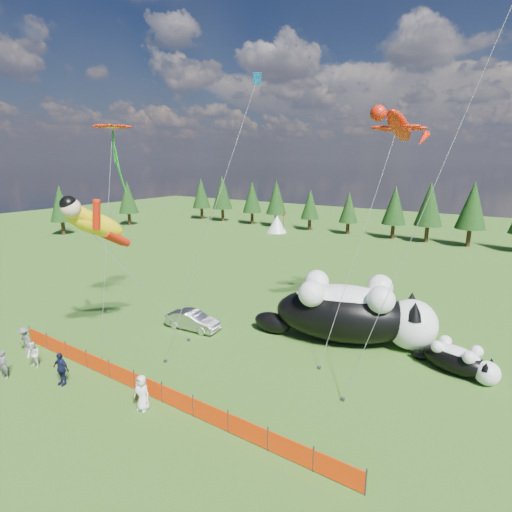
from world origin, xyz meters
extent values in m
plane|color=#12390A|center=(0.00, 0.00, 0.00)|extent=(160.00, 160.00, 0.00)
cylinder|color=#262626|center=(-11.00, -3.00, 0.55)|extent=(0.06, 0.06, 1.10)
cylinder|color=#262626|center=(-9.00, -3.00, 0.55)|extent=(0.06, 0.06, 1.10)
cylinder|color=#262626|center=(-7.00, -3.00, 0.55)|extent=(0.06, 0.06, 1.10)
cylinder|color=#262626|center=(-5.00, -3.00, 0.55)|extent=(0.06, 0.06, 1.10)
cylinder|color=#262626|center=(-3.00, -3.00, 0.55)|extent=(0.06, 0.06, 1.10)
cylinder|color=#262626|center=(-1.00, -3.00, 0.55)|extent=(0.06, 0.06, 1.10)
cylinder|color=#262626|center=(1.00, -3.00, 0.55)|extent=(0.06, 0.06, 1.10)
cylinder|color=#262626|center=(3.00, -3.00, 0.55)|extent=(0.06, 0.06, 1.10)
cylinder|color=#262626|center=(5.00, -3.00, 0.55)|extent=(0.06, 0.06, 1.10)
cylinder|color=#262626|center=(7.00, -3.00, 0.55)|extent=(0.06, 0.06, 1.10)
cylinder|color=#262626|center=(9.00, -3.00, 0.55)|extent=(0.06, 0.06, 1.10)
cylinder|color=#262626|center=(11.00, -3.00, 0.55)|extent=(0.06, 0.06, 1.10)
cube|color=#FC3705|center=(-10.00, -3.00, 0.50)|extent=(2.00, 0.04, 0.90)
cube|color=#FC3705|center=(-8.00, -3.00, 0.50)|extent=(2.00, 0.04, 0.90)
cube|color=#FC3705|center=(-6.00, -3.00, 0.50)|extent=(2.00, 0.04, 0.90)
cube|color=#FC3705|center=(-4.00, -3.00, 0.50)|extent=(2.00, 0.04, 0.90)
cube|color=#FC3705|center=(-2.00, -3.00, 0.50)|extent=(2.00, 0.04, 0.90)
cube|color=#FC3705|center=(0.00, -3.00, 0.50)|extent=(2.00, 0.04, 0.90)
cube|color=#FC3705|center=(2.00, -3.00, 0.50)|extent=(2.00, 0.04, 0.90)
cube|color=#FC3705|center=(4.00, -3.00, 0.50)|extent=(2.00, 0.04, 0.90)
cube|color=#FC3705|center=(6.00, -3.00, 0.50)|extent=(2.00, 0.04, 0.90)
cube|color=#FC3705|center=(8.00, -3.00, 0.50)|extent=(2.00, 0.04, 0.90)
cube|color=#FC3705|center=(10.00, -3.00, 0.50)|extent=(2.00, 0.04, 0.90)
ellipsoid|color=black|center=(5.68, 8.33, 1.75)|extent=(9.60, 6.58, 3.51)
ellipsoid|color=white|center=(5.68, 8.33, 2.63)|extent=(7.20, 4.81, 2.14)
sphere|color=white|center=(9.58, 9.58, 1.56)|extent=(3.12, 3.12, 3.12)
sphere|color=#E05783|center=(10.84, 9.99, 1.56)|extent=(0.44, 0.44, 0.44)
ellipsoid|color=black|center=(1.23, 6.90, 0.68)|extent=(3.01, 2.13, 1.36)
cone|color=black|center=(9.87, 8.69, 2.81)|extent=(1.09, 1.09, 1.09)
cone|color=black|center=(9.29, 10.47, 2.81)|extent=(1.09, 1.09, 1.09)
sphere|color=white|center=(7.34, 10.19, 3.41)|extent=(1.64, 1.64, 1.64)
sphere|color=white|center=(8.11, 7.78, 3.41)|extent=(1.64, 1.64, 1.64)
sphere|color=white|center=(3.44, 8.94, 3.41)|extent=(1.64, 1.64, 1.64)
sphere|color=white|center=(4.22, 6.53, 3.41)|extent=(1.64, 1.64, 1.64)
ellipsoid|color=black|center=(12.31, 7.89, 0.71)|extent=(3.88, 2.53, 1.43)
ellipsoid|color=white|center=(12.31, 7.89, 1.07)|extent=(2.91, 1.84, 0.87)
sphere|color=white|center=(13.92, 7.46, 0.63)|extent=(1.27, 1.27, 1.27)
sphere|color=#E05783|center=(14.45, 7.33, 0.63)|extent=(0.18, 0.18, 0.18)
ellipsoid|color=black|center=(10.47, 8.38, 0.28)|extent=(1.22, 0.82, 0.56)
cone|color=black|center=(13.83, 7.10, 1.14)|extent=(0.44, 0.44, 0.44)
cone|color=black|center=(14.02, 7.83, 1.14)|extent=(0.44, 0.44, 0.44)
sphere|color=white|center=(13.29, 8.17, 1.39)|extent=(0.67, 0.67, 0.67)
sphere|color=white|center=(13.02, 7.17, 1.39)|extent=(0.67, 0.67, 0.67)
sphere|color=white|center=(11.68, 8.59, 1.39)|extent=(0.67, 0.67, 0.67)
sphere|color=white|center=(11.41, 7.60, 1.39)|extent=(0.67, 0.67, 0.67)
imported|color=#AFB0B4|center=(-3.60, 4.26, 0.64)|extent=(4.00, 1.76, 1.28)
imported|color=#5D5D62|center=(-7.66, -6.13, 0.80)|extent=(0.66, 0.51, 1.59)
imported|color=white|center=(-7.45, -4.65, 0.77)|extent=(0.81, 0.55, 1.55)
imported|color=#141837|center=(-4.54, -4.75, 0.89)|extent=(1.11, 0.70, 1.77)
imported|color=#5D5D62|center=(-9.62, -4.00, 0.84)|extent=(1.09, 0.57, 1.68)
imported|color=white|center=(0.66, -3.91, 0.87)|extent=(0.92, 0.66, 1.75)
cylinder|color=#595959|center=(-4.71, 1.15, 3.93)|extent=(0.03, 0.03, 9.22)
cube|color=#262626|center=(-2.58, 2.69, 0.08)|extent=(0.15, 0.15, 0.16)
cylinder|color=#595959|center=(6.68, 7.82, 6.79)|extent=(0.03, 0.03, 15.30)
cube|color=#262626|center=(5.99, 4.09, 0.08)|extent=(0.15, 0.15, 0.16)
cylinder|color=#595959|center=(-6.59, 0.14, 6.82)|extent=(0.03, 0.03, 14.43)
cube|color=#262626|center=(-5.02, -2.12, 0.08)|extent=(0.15, 0.15, 0.16)
cube|color=#178020|center=(-8.17, 2.41, 11.26)|extent=(0.18, 0.18, 3.92)
cylinder|color=#595959|center=(-1.16, 3.77, 8.25)|extent=(0.03, 0.03, 18.03)
cube|color=#262626|center=(-1.77, -0.14, 0.08)|extent=(0.15, 0.15, 0.16)
cylinder|color=#595959|center=(10.71, 5.08, 9.86)|extent=(0.03, 0.03, 21.01)
cube|color=#262626|center=(8.24, 1.93, 0.08)|extent=(0.15, 0.15, 0.16)
camera|label=1|loc=(14.21, -14.77, 11.42)|focal=28.00mm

